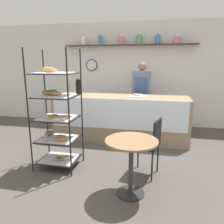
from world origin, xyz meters
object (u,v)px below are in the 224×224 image
object	(u,v)px
cafe_chair	(151,141)
donut_tray_counter	(138,95)
cafe_table	(131,154)
pastry_rack	(56,114)
coffee_carafe	(79,87)
person_worker	(141,95)

from	to	relation	value
cafe_chair	donut_tray_counter	world-z (taller)	donut_tray_counter
donut_tray_counter	cafe_table	bearing A→B (deg)	-86.72
pastry_rack	coffee_carafe	world-z (taller)	pastry_rack
coffee_carafe	person_worker	bearing A→B (deg)	22.24
person_worker	donut_tray_counter	xyz separation A→B (m)	(-0.03, -0.57, 0.07)
person_worker	donut_tray_counter	size ratio (longest dim) A/B	4.30
person_worker	donut_tray_counter	distance (m)	0.58
person_worker	coffee_carafe	world-z (taller)	person_worker
pastry_rack	cafe_table	world-z (taller)	pastry_rack
cafe_chair	cafe_table	bearing A→B (deg)	-8.24
person_worker	cafe_table	xyz separation A→B (m)	(0.09, -2.69, -0.36)
pastry_rack	cafe_chair	distance (m)	1.52
pastry_rack	coffee_carafe	distance (m)	1.63
person_worker	cafe_chair	distance (m)	2.20
coffee_carafe	donut_tray_counter	size ratio (longest dim) A/B	0.90
coffee_carafe	donut_tray_counter	world-z (taller)	coffee_carafe
cafe_table	coffee_carafe	xyz separation A→B (m)	(-1.47, 2.13, 0.58)
cafe_chair	coffee_carafe	distance (m)	2.39
pastry_rack	donut_tray_counter	xyz separation A→B (m)	(1.14, 1.59, 0.10)
donut_tray_counter	person_worker	bearing A→B (deg)	86.91
cafe_table	cafe_chair	size ratio (longest dim) A/B	0.84
coffee_carafe	pastry_rack	bearing A→B (deg)	-82.50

